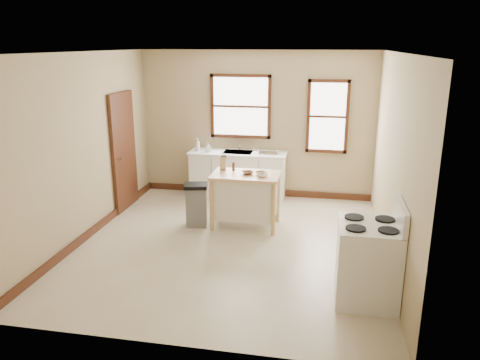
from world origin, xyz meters
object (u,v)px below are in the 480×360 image
knife_block (223,164)px  bowl_c (263,175)px  gas_stove (368,252)px  soap_bottle_a (197,145)px  dish_rack (269,151)px  kitchen_island (246,200)px  trash_bin (196,205)px  pepper_grinder (233,166)px  bowl_b (261,173)px  soap_bottle_b (208,147)px  bowl_a (248,173)px

knife_block → bowl_c: bearing=-31.5°
bowl_c → gas_stove: bearing=-51.6°
soap_bottle_a → gas_stove: 4.52m
soap_bottle_a → dish_rack: size_ratio=0.65×
kitchen_island → trash_bin: size_ratio=1.52×
kitchen_island → pepper_grinder: 0.59m
bowl_b → gas_stove: (1.55, -2.03, -0.31)m
gas_stove → dish_rack: bearing=115.1°
bowl_b → trash_bin: size_ratio=0.25×
dish_rack → bowl_b: size_ratio=2.12×
soap_bottle_a → soap_bottle_b: 0.23m
dish_rack → gas_stove: gas_stove is taller
kitchen_island → bowl_b: size_ratio=6.15×
gas_stove → bowl_b: bearing=127.4°
pepper_grinder → knife_block: bearing=169.5°
dish_rack → knife_block: size_ratio=1.88×
soap_bottle_b → gas_stove: bearing=-74.6°
soap_bottle_a → soap_bottle_b: size_ratio=1.29×
bowl_c → gas_stove: size_ratio=0.14×
bowl_a → gas_stove: 2.68m
soap_bottle_b → bowl_a: (0.99, -1.32, -0.10)m
kitchen_island → knife_block: size_ratio=5.46×
bowl_a → bowl_b: size_ratio=1.05×
pepper_grinder → trash_bin: 0.88m
soap_bottle_a → trash_bin: 1.69m
dish_rack → knife_block: 1.35m
bowl_b → knife_block: bearing=166.3°
soap_bottle_b → knife_block: (0.54, -1.13, -0.02)m
soap_bottle_b → knife_block: 1.25m
kitchen_island → bowl_c: 0.57m
soap_bottle_b → trash_bin: soap_bottle_b is taller
dish_rack → trash_bin: dish_rack is taller
soap_bottle_b → kitchen_island: size_ratio=0.17×
soap_bottle_a → kitchen_island: (1.18, -1.37, -0.60)m
knife_block → bowl_b: bearing=-22.4°
knife_block → gas_stove: gas_stove is taller
bowl_a → bowl_c: bearing=-22.6°
soap_bottle_a → bowl_a: bearing=-36.0°
bowl_a → bowl_c: (0.26, -0.11, 0.00)m
soap_bottle_b → bowl_b: soap_bottle_b is taller
bowl_a → gas_stove: bearing=-48.6°
bowl_c → trash_bin: 1.23m
gas_stove → trash_bin: bearing=144.2°
pepper_grinder → trash_bin: bearing=-153.2°
soap_bottle_a → bowl_a: (1.21, -1.37, -0.13)m
dish_rack → bowl_c: 1.49m
bowl_a → bowl_b: bowl_a is taller
pepper_grinder → bowl_b: size_ratio=0.85×
bowl_b → soap_bottle_a: bearing=136.7°
dish_rack → bowl_b: dish_rack is taller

